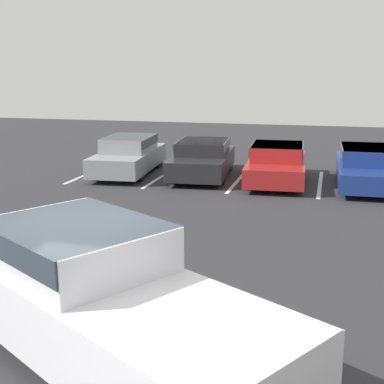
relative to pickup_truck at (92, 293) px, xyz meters
The scene contains 10 objects.
ground_plane 0.92m from the pickup_truck, 131.73° to the left, with size 60.00×60.00×0.00m, color #2D2D30.
stall_stripe_a 12.85m from the pickup_truck, 115.10° to the left, with size 0.12×4.28×0.01m, color white.
stall_stripe_b 11.97m from the pickup_truck, 103.37° to the left, with size 0.12×4.28×0.01m, color white.
stall_stripe_c 11.64m from the pickup_truck, 90.40° to the left, with size 0.12×4.28×0.01m, color white.
stall_stripe_d 11.93m from the pickup_truck, 77.39° to the left, with size 0.12×4.28×0.01m, color white.
pickup_truck is the anchor object (origin of this frame).
parked_sedan_a 12.46m from the pickup_truck, 109.05° to the left, with size 2.07×4.52×1.31m.
parked_sedan_b 11.97m from the pickup_truck, 96.66° to the left, with size 2.17×4.45×1.25m.
parked_sedan_c 11.66m from the pickup_truck, 84.19° to the left, with size 2.03×4.39×1.24m.
parked_sedan_d 12.40m from the pickup_truck, 71.12° to the left, with size 1.86×4.71×1.24m.
Camera 1 is at (3.07, -6.09, 3.65)m, focal length 50.00 mm.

